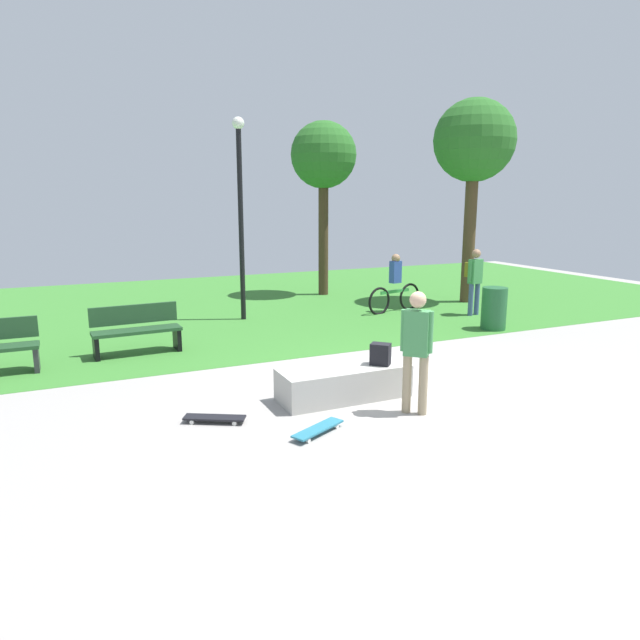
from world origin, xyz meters
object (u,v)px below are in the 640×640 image
object	(u,v)px
skater_performing_trick	(416,343)
pedestrian_with_backpack	(474,276)
lamp_post	(240,201)
cyclist_on_bicycle	(395,287)
skateboard_spare	(215,418)
concrete_ledge	(344,383)
tree_slender_maple	(474,144)
skateboard_by_ledge	(318,429)
park_bench_by_oak	(136,329)
tree_tall_oak	(323,158)
trash_bin	(494,308)
backpack_on_ledge	(380,354)

from	to	relation	value
skater_performing_trick	pedestrian_with_backpack	world-z (taller)	skater_performing_trick
lamp_post	cyclist_on_bicycle	size ratio (longest dim) A/B	2.62
skateboard_spare	lamp_post	distance (m)	7.11
concrete_ledge	cyclist_on_bicycle	bearing A→B (deg)	52.05
tree_slender_maple	lamp_post	size ratio (longest dim) A/B	1.17
skateboard_by_ledge	park_bench_by_oak	size ratio (longest dim) A/B	0.50
skater_performing_trick	tree_tall_oak	world-z (taller)	tree_tall_oak
trash_bin	pedestrian_with_backpack	size ratio (longest dim) A/B	0.57
lamp_post	trash_bin	size ratio (longest dim) A/B	4.96
lamp_post	pedestrian_with_backpack	bearing A→B (deg)	-19.24
backpack_on_ledge	cyclist_on_bicycle	xyz separation A→B (m)	(3.61, 5.44, 0.00)
concrete_ledge	skateboard_by_ledge	bearing A→B (deg)	-130.35
backpack_on_ledge	tree_tall_oak	xyz separation A→B (m)	(3.07, 8.67, 3.39)
skateboard_spare	lamp_post	world-z (taller)	lamp_post
skater_performing_trick	pedestrian_with_backpack	size ratio (longest dim) A/B	1.01
concrete_ledge	tree_slender_maple	bearing A→B (deg)	40.28
backpack_on_ledge	trash_bin	bearing A→B (deg)	75.89
skater_performing_trick	lamp_post	xyz separation A→B (m)	(-0.28, 6.95, 1.83)
park_bench_by_oak	cyclist_on_bicycle	bearing A→B (deg)	12.96
skateboard_by_ledge	park_bench_by_oak	bearing A→B (deg)	107.73
skater_performing_trick	tree_tall_oak	size ratio (longest dim) A/B	0.33
skater_performing_trick	trash_bin	size ratio (longest dim) A/B	1.78
park_bench_by_oak	tree_tall_oak	world-z (taller)	tree_tall_oak
cyclist_on_bicycle	tree_slender_maple	bearing A→B (deg)	8.97
tree_slender_maple	pedestrian_with_backpack	bearing A→B (deg)	-123.79
skater_performing_trick	tree_slender_maple	world-z (taller)	tree_slender_maple
skateboard_spare	tree_tall_oak	world-z (taller)	tree_tall_oak
skateboard_spare	park_bench_by_oak	bearing A→B (deg)	96.83
tree_slender_maple	lamp_post	xyz separation A→B (m)	(-6.46, 0.27, -1.49)
tree_tall_oak	cyclist_on_bicycle	distance (m)	4.71
trash_bin	tree_tall_oak	bearing A→B (deg)	103.93
skateboard_by_ledge	pedestrian_with_backpack	bearing A→B (deg)	38.16
park_bench_by_oak	tree_slender_maple	bearing A→B (deg)	11.83
tree_tall_oak	skateboard_by_ledge	bearing A→B (deg)	-115.11
skateboard_by_ledge	tree_slender_maple	bearing A→B (deg)	41.52
tree_tall_oak	pedestrian_with_backpack	size ratio (longest dim) A/B	3.07
skateboard_spare	cyclist_on_bicycle	distance (m)	8.22
backpack_on_ledge	concrete_ledge	bearing A→B (deg)	-146.62
skateboard_by_ledge	skateboard_spare	xyz separation A→B (m)	(-1.08, 0.89, 0.00)
skater_performing_trick	cyclist_on_bicycle	bearing A→B (deg)	60.41
concrete_ledge	backpack_on_ledge	bearing A→B (deg)	-11.09
park_bench_by_oak	lamp_post	size ratio (longest dim) A/B	0.35
concrete_ledge	trash_bin	bearing A→B (deg)	27.68
park_bench_by_oak	pedestrian_with_backpack	xyz separation A→B (m)	(8.13, 0.32, 0.51)
skater_performing_trick	skateboard_spare	xyz separation A→B (m)	(-2.56, 0.79, -0.91)
cyclist_on_bicycle	skater_performing_trick	bearing A→B (deg)	-119.59
backpack_on_ledge	skateboard_spare	size ratio (longest dim) A/B	0.40
skateboard_by_ledge	park_bench_by_oak	world-z (taller)	park_bench_by_oak
park_bench_by_oak	backpack_on_ledge	bearing A→B (deg)	-52.85
backpack_on_ledge	skateboard_spare	world-z (taller)	backpack_on_ledge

